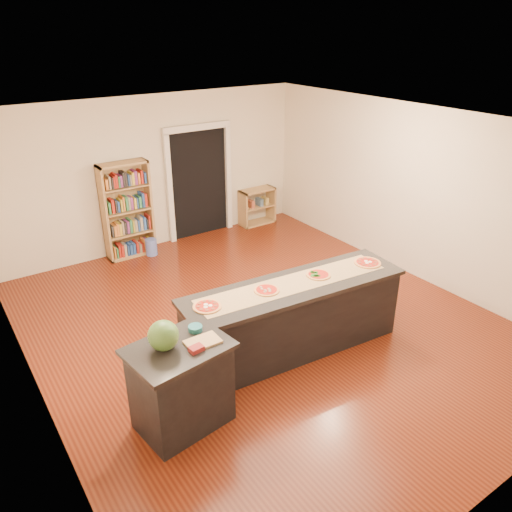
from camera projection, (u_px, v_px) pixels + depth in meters
room at (265, 234)px, 6.56m from camera, size 6.00×7.00×2.80m
doorway at (199, 176)px, 9.68m from camera, size 1.40×0.09×2.21m
kitchen_island at (294, 317)px, 6.40m from camera, size 2.95×0.80×0.97m
side_counter at (181, 386)px, 5.19m from camera, size 1.00×0.73×0.99m
bookshelf at (127, 211)px, 8.90m from camera, size 0.87×0.31×1.74m
low_shelf at (257, 206)px, 10.55m from camera, size 0.77×0.33×0.77m
waste_bin at (151, 247)px, 9.21m from camera, size 0.21×0.21×0.31m
kraft_paper at (294, 283)px, 6.21m from camera, size 2.59×0.69×0.00m
watermelon at (163, 336)px, 4.89m from camera, size 0.31×0.31×0.31m
cutting_board at (203, 342)px, 5.04m from camera, size 0.35×0.24×0.02m
package_red at (196, 349)px, 4.91m from camera, size 0.15×0.11×0.05m
package_teal at (195, 328)px, 5.23m from camera, size 0.15×0.15×0.06m
pizza_a at (207, 306)px, 5.69m from camera, size 0.34×0.34×0.02m
pizza_b at (267, 290)px, 6.04m from camera, size 0.29×0.29×0.02m
pizza_c at (318, 275)px, 6.40m from camera, size 0.32×0.32×0.02m
pizza_d at (367, 263)px, 6.72m from camera, size 0.34×0.34×0.02m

